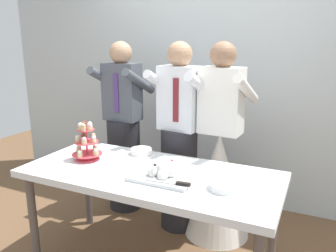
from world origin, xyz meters
TOP-DOWN VIEW (x-y plane):
  - rear_wall at (0.00, 1.39)m, footprint 5.20×0.10m
  - dessert_table at (0.00, 0.00)m, footprint 1.80×0.80m
  - cupcake_stand at (-0.55, 0.01)m, footprint 0.23×0.23m
  - main_cake_tray at (0.14, -0.06)m, footprint 0.44×0.31m
  - plate_stack at (0.55, -0.07)m, footprint 0.19×0.19m
  - round_cake at (-0.22, 0.27)m, footprint 0.24×0.24m
  - person_groom at (-0.05, 0.64)m, footprint 0.51×0.54m
  - person_bride at (0.30, 0.67)m, footprint 0.56×0.56m
  - person_guest at (-0.69, 0.75)m, footprint 0.46×0.49m

SIDE VIEW (x-z plane):
  - person_bride at x=0.30m, z-range -0.25..1.41m
  - dessert_table at x=0.00m, z-range 0.31..1.09m
  - person_groom at x=-0.05m, z-range -0.08..1.58m
  - person_guest at x=-0.69m, z-range -0.08..1.58m
  - plate_stack at x=0.55m, z-range 0.77..0.82m
  - round_cake at x=-0.22m, z-range 0.77..0.83m
  - main_cake_tray at x=0.14m, z-range 0.75..0.88m
  - cupcake_stand at x=-0.55m, z-range 0.75..1.06m
  - rear_wall at x=0.00m, z-range 0.00..2.90m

